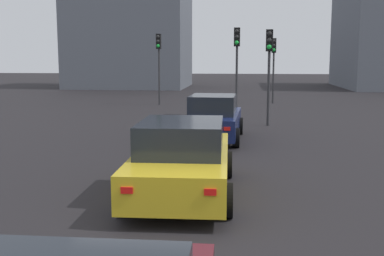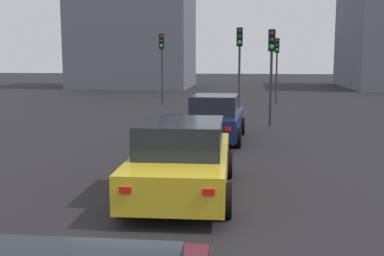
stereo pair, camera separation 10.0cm
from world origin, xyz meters
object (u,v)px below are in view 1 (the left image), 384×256
(car_yellow_second, at_px, (182,159))
(traffic_light_near_right, at_px, (159,54))
(car_navy_lead, at_px, (213,119))
(traffic_light_far_left, at_px, (269,57))
(traffic_light_far_right, at_px, (274,57))
(traffic_light_near_left, at_px, (237,53))

(car_yellow_second, relative_size, traffic_light_near_right, 1.12)
(car_navy_lead, height_order, car_yellow_second, car_navy_lead)
(traffic_light_near_right, distance_m, traffic_light_far_left, 10.50)
(car_yellow_second, distance_m, traffic_light_far_left, 11.13)
(traffic_light_near_right, relative_size, traffic_light_far_right, 1.06)
(traffic_light_near_right, bearing_deg, traffic_light_far_right, 110.40)
(car_yellow_second, distance_m, traffic_light_near_right, 19.69)
(traffic_light_far_left, bearing_deg, traffic_light_near_left, -149.89)
(traffic_light_far_left, bearing_deg, traffic_light_far_right, -177.34)
(traffic_light_far_left, bearing_deg, traffic_light_near_right, -136.77)
(car_yellow_second, bearing_deg, traffic_light_far_left, -13.83)
(traffic_light_far_left, height_order, traffic_light_far_right, traffic_light_far_right)
(car_yellow_second, distance_m, traffic_light_far_right, 21.19)
(traffic_light_near_left, bearing_deg, car_yellow_second, 2.42)
(traffic_light_near_left, bearing_deg, traffic_light_near_right, -131.21)
(car_navy_lead, distance_m, traffic_light_near_right, 13.21)
(traffic_light_far_right, bearing_deg, traffic_light_near_right, -71.33)
(car_navy_lead, bearing_deg, traffic_light_near_right, 20.34)
(traffic_light_far_right, bearing_deg, car_navy_lead, -6.42)
(traffic_light_near_right, relative_size, traffic_light_far_left, 1.07)
(traffic_light_near_right, bearing_deg, car_navy_lead, 25.29)
(car_navy_lead, height_order, traffic_light_near_right, traffic_light_near_right)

